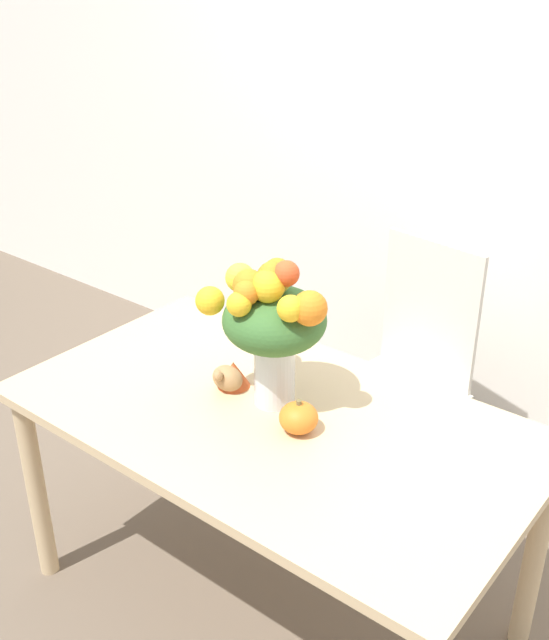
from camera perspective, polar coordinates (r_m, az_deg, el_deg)
ground_plane at (r=2.56m, az=-0.23°, el=-20.68°), size 12.00×12.00×0.00m
wall_back at (r=2.92m, az=16.40°, el=14.96°), size 8.00×0.06×2.70m
dining_table at (r=2.15m, az=-0.26°, el=-9.12°), size 1.47×0.83×0.72m
flower_vase at (r=2.01m, az=-0.19°, el=-0.06°), size 0.37×0.29×0.44m
pumpkin at (r=2.00m, az=1.85°, el=-7.44°), size 0.11×0.11×0.10m
turkey_figurine at (r=2.19m, az=-3.35°, el=-4.26°), size 0.10×0.13×0.08m
dining_chair_near_window at (r=2.75m, az=9.87°, el=-4.16°), size 0.48×0.48×0.98m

